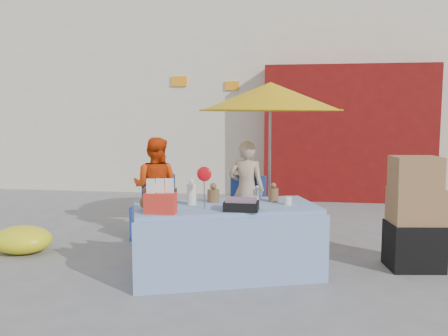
% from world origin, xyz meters
% --- Properties ---
extents(ground, '(80.00, 80.00, 0.00)m').
position_xyz_m(ground, '(0.00, 0.00, 0.00)').
color(ground, slate).
rests_on(ground, ground).
extents(backdrop, '(14.00, 8.00, 7.80)m').
position_xyz_m(backdrop, '(0.52, 7.52, 3.10)').
color(backdrop, silver).
rests_on(backdrop, ground).
extents(market_table, '(2.09, 1.46, 1.15)m').
position_xyz_m(market_table, '(0.47, -0.45, 0.38)').
color(market_table, '#86A8D7').
rests_on(market_table, ground).
extents(chair_left, '(0.52, 0.51, 0.85)m').
position_xyz_m(chair_left, '(-0.71, 0.88, 0.26)').
color(chair_left, navy).
rests_on(chair_left, ground).
extents(chair_right, '(0.52, 0.51, 0.85)m').
position_xyz_m(chair_right, '(0.54, 0.88, 0.26)').
color(chair_right, navy).
rests_on(chair_right, ground).
extents(vendor_orange, '(0.70, 0.57, 1.36)m').
position_xyz_m(vendor_orange, '(-0.71, 1.01, 0.68)').
color(vendor_orange, '#E23F0B').
rests_on(vendor_orange, ground).
extents(vendor_beige, '(0.51, 0.35, 1.32)m').
position_xyz_m(vendor_beige, '(0.54, 1.01, 0.66)').
color(vendor_beige, tan).
rests_on(vendor_beige, ground).
extents(umbrella, '(1.90, 1.90, 2.09)m').
position_xyz_m(umbrella, '(0.84, 1.16, 1.89)').
color(umbrella, gray).
rests_on(umbrella, ground).
extents(box_stack, '(0.61, 0.52, 1.22)m').
position_xyz_m(box_stack, '(2.46, 0.03, 0.56)').
color(box_stack, black).
rests_on(box_stack, ground).
extents(tarp_bundle, '(0.87, 0.78, 0.33)m').
position_xyz_m(tarp_bundle, '(-2.06, -0.05, 0.16)').
color(tarp_bundle, yellow).
rests_on(tarp_bundle, ground).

